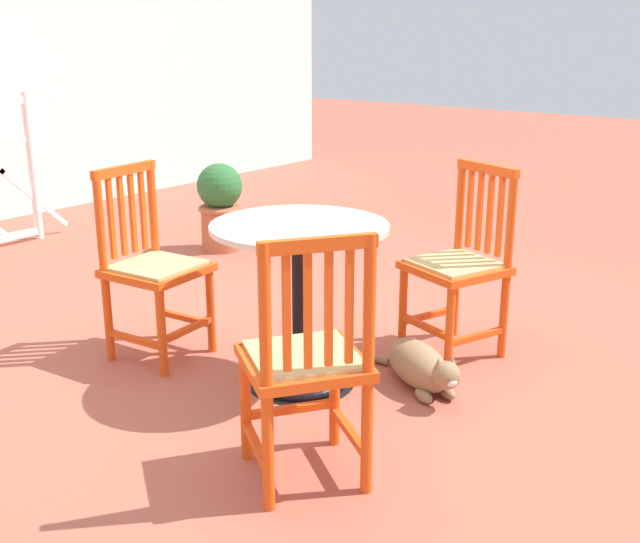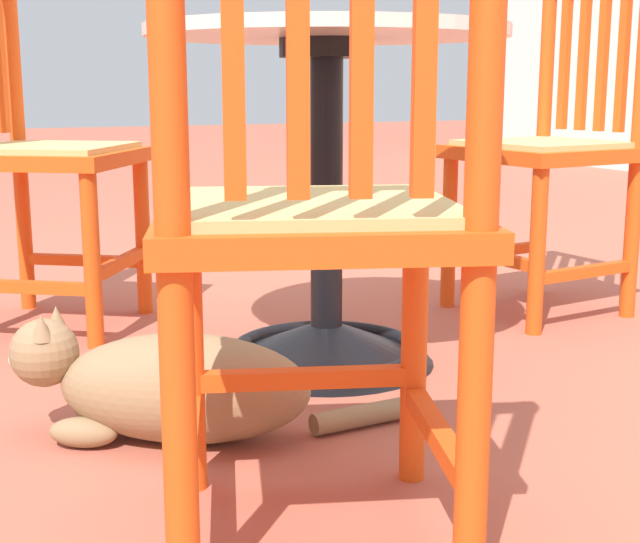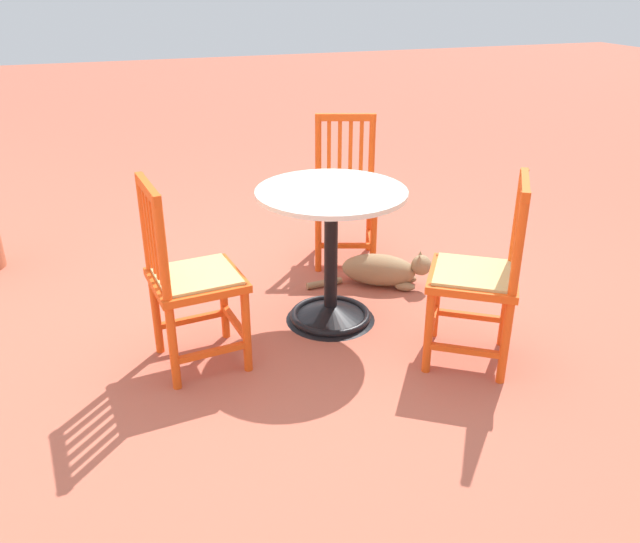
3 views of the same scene
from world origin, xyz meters
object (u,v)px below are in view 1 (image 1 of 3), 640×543
object	(u,v)px
orange_chair_by_planter	(306,365)
tabby_cat	(422,368)
cafe_table	(300,323)
orange_chair_facing_out	(460,267)
terracotta_planter	(220,204)
orange_chair_near_fence	(153,269)

from	to	relation	value
orange_chair_by_planter	tabby_cat	size ratio (longest dim) A/B	1.28
cafe_table	tabby_cat	xyz separation A→B (m)	(0.29, -0.45, -0.19)
cafe_table	orange_chair_by_planter	distance (m)	0.79
cafe_table	tabby_cat	size ratio (longest dim) A/B	1.07
orange_chair_facing_out	orange_chair_by_planter	distance (m)	1.34
orange_chair_facing_out	orange_chair_by_planter	xyz separation A→B (m)	(-1.33, -0.15, 0.00)
tabby_cat	terracotta_planter	distance (m)	2.56
orange_chair_near_fence	orange_chair_by_planter	distance (m)	1.33
orange_chair_near_fence	cafe_table	bearing A→B (deg)	-75.90
orange_chair_facing_out	tabby_cat	bearing A→B (deg)	-169.52
orange_chair_facing_out	orange_chair_near_fence	distance (m)	1.45
orange_chair_by_planter	cafe_table	bearing A→B (deg)	41.48
cafe_table	orange_chair_facing_out	distance (m)	0.84
tabby_cat	terracotta_planter	bearing A→B (deg)	65.50
orange_chair_by_planter	terracotta_planter	world-z (taller)	orange_chair_by_planter
orange_chair_facing_out	terracotta_planter	bearing A→B (deg)	74.95
terracotta_planter	cafe_table	bearing A→B (deg)	-125.80
terracotta_planter	orange_chair_by_planter	bearing A→B (deg)	-129.01
cafe_table	orange_chair_by_planter	bearing A→B (deg)	-138.52
cafe_table	orange_chair_near_fence	distance (m)	0.79
cafe_table	orange_chair_near_fence	world-z (taller)	orange_chair_near_fence
tabby_cat	cafe_table	bearing A→B (deg)	123.11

